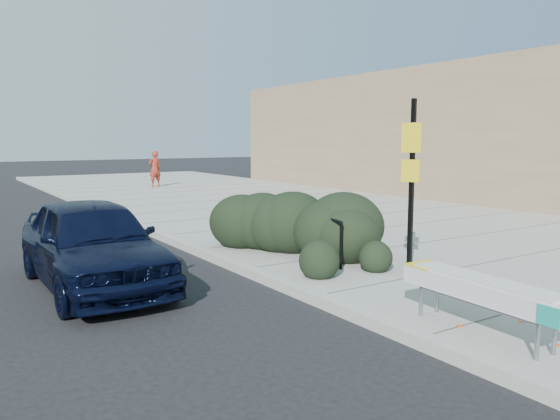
{
  "coord_description": "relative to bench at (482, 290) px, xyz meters",
  "views": [
    {
      "loc": [
        -4.71,
        -6.14,
        2.4
      ],
      "look_at": [
        1.2,
        2.91,
        1.0
      ],
      "focal_mm": 35.0,
      "sensor_mm": 36.0,
      "label": 1
    }
  ],
  "objects": [
    {
      "name": "hedge",
      "position": [
        0.89,
        4.78,
        0.21
      ],
      "size": [
        3.14,
        4.31,
        1.46
      ],
      "primitive_type": "ellipsoid",
      "rotation": [
        0.0,
        0.0,
        -0.35
      ],
      "color": "black",
      "rests_on": "sidewalk_near"
    },
    {
      "name": "ground",
      "position": [
        -0.61,
        2.28,
        -0.67
      ],
      "size": [
        120.0,
        120.0,
        0.0
      ],
      "primitive_type": "plane",
      "color": "black",
      "rests_on": "ground"
    },
    {
      "name": "bike_rack",
      "position": [
        0.72,
        3.62,
        -0.0
      ],
      "size": [
        0.17,
        0.57,
        0.85
      ],
      "rotation": [
        0.0,
        0.0,
        -0.22
      ],
      "color": "black",
      "rests_on": "sidewalk_near"
    },
    {
      "name": "curb_near",
      "position": [
        -0.61,
        7.28,
        -0.58
      ],
      "size": [
        0.22,
        50.0,
        0.17
      ],
      "primitive_type": "cube",
      "color": "#9E9E99",
      "rests_on": "ground"
    },
    {
      "name": "sidewalk_near",
      "position": [
        4.99,
        7.28,
        -0.59
      ],
      "size": [
        11.2,
        50.0,
        0.15
      ],
      "primitive_type": "cube",
      "color": "gray",
      "rests_on": "ground"
    },
    {
      "name": "bench",
      "position": [
        0.0,
        0.0,
        0.0
      ],
      "size": [
        0.56,
        2.17,
        0.65
      ],
      "rotation": [
        0.0,
        0.0,
        -0.05
      ],
      "color": "gray",
      "rests_on": "sidewalk_near"
    },
    {
      "name": "sedan_navy",
      "position": [
        -3.11,
        5.1,
        0.07
      ],
      "size": [
        1.77,
        4.32,
        1.47
      ],
      "primitive_type": "imported",
      "rotation": [
        0.0,
        0.0,
        0.01
      ],
      "color": "black",
      "rests_on": "ground"
    },
    {
      "name": "sign_post",
      "position": [
        1.2,
        2.28,
        1.11
      ],
      "size": [
        0.15,
        0.32,
        2.89
      ],
      "rotation": [
        0.0,
        0.0,
        0.3
      ],
      "color": "black",
      "rests_on": "sidewalk_near"
    },
    {
      "name": "pedestrian",
      "position": [
        3.9,
        21.2,
        0.34
      ],
      "size": [
        0.69,
        0.51,
        1.72
      ],
      "primitive_type": "imported",
      "rotation": [
        0.0,
        0.0,
        3.31
      ],
      "color": "maroon",
      "rests_on": "sidewalk_near"
    }
  ]
}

